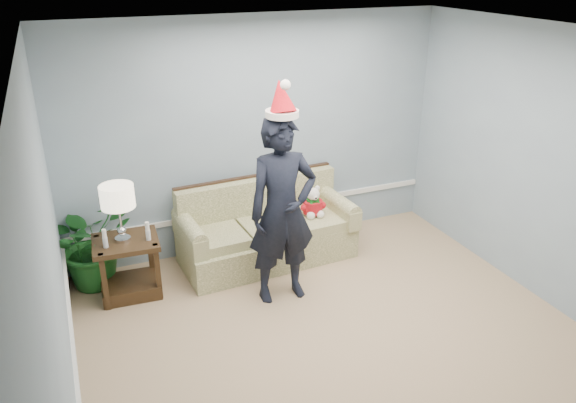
# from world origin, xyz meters

# --- Properties ---
(room_shell) EXTENTS (4.54, 5.04, 2.74)m
(room_shell) POSITION_xyz_m (0.00, 0.00, 1.35)
(room_shell) COLOR tan
(room_shell) RESTS_ON ground
(wainscot_trim) EXTENTS (4.49, 4.99, 0.06)m
(wainscot_trim) POSITION_xyz_m (-1.18, 1.18, 0.45)
(wainscot_trim) COLOR white
(wainscot_trim) RESTS_ON room_shell
(sofa) EXTENTS (1.99, 0.94, 0.91)m
(sofa) POSITION_xyz_m (-0.06, 2.09, 0.32)
(sofa) COLOR #57622E
(sofa) RESTS_ON room_shell
(side_table) EXTENTS (0.68, 0.58, 0.62)m
(side_table) POSITION_xyz_m (-1.64, 1.90, 0.24)
(side_table) COLOR #382514
(side_table) RESTS_ON room_shell
(table_lamp) EXTENTS (0.33, 0.33, 0.59)m
(table_lamp) POSITION_xyz_m (-1.66, 1.91, 1.08)
(table_lamp) COLOR silver
(table_lamp) RESTS_ON side_table
(candle_pair) EXTENTS (0.46, 0.05, 0.19)m
(candle_pair) POSITION_xyz_m (-1.62, 1.82, 0.71)
(candle_pair) COLOR silver
(candle_pair) RESTS_ON side_table
(houseplant) EXTENTS (1.14, 1.11, 0.97)m
(houseplant) POSITION_xyz_m (-1.95, 2.26, 0.49)
(houseplant) COLOR #1A5B20
(houseplant) RESTS_ON room_shell
(man) EXTENTS (0.71, 0.47, 1.91)m
(man) POSITION_xyz_m (-0.18, 1.27, 0.96)
(man) COLOR black
(man) RESTS_ON room_shell
(santa_hat) EXTENTS (0.33, 0.36, 0.37)m
(santa_hat) POSITION_xyz_m (-0.18, 1.29, 2.06)
(santa_hat) COLOR white
(santa_hat) RESTS_ON man
(teddy_bear) EXTENTS (0.24, 0.27, 0.37)m
(teddy_bear) POSITION_xyz_m (0.49, 1.98, 0.61)
(teddy_bear) COLOR white
(teddy_bear) RESTS_ON sofa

